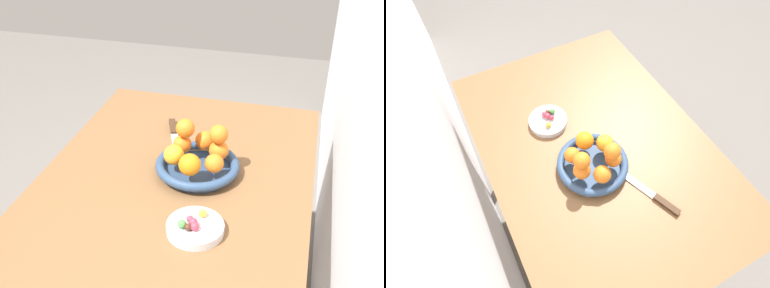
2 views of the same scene
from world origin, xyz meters
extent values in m
plane|color=slate|center=(0.00, 0.00, 0.00)|extent=(6.00, 6.00, 0.00)
cube|color=brown|center=(0.00, 0.00, 0.72)|extent=(1.10, 0.76, 0.04)
cylinder|color=brown|center=(-0.49, -0.32, 0.35)|extent=(0.05, 0.05, 0.70)
cylinder|color=brown|center=(0.49, -0.32, 0.35)|extent=(0.05, 0.05, 0.70)
cylinder|color=brown|center=(0.49, 0.32, 0.35)|extent=(0.05, 0.05, 0.70)
cylinder|color=navy|center=(-0.07, 0.05, 0.75)|extent=(0.20, 0.20, 0.01)
torus|color=navy|center=(-0.07, 0.05, 0.77)|extent=(0.24, 0.24, 0.03)
cylinder|color=silver|center=(0.17, 0.11, 0.75)|extent=(0.14, 0.14, 0.02)
sphere|color=orange|center=(-0.11, 0.00, 0.81)|extent=(0.05, 0.05, 0.05)
sphere|color=orange|center=(-0.04, -0.01, 0.81)|extent=(0.06, 0.06, 0.06)
sphere|color=orange|center=(-0.01, 0.05, 0.81)|extent=(0.06, 0.06, 0.06)
sphere|color=orange|center=(-0.03, 0.11, 0.81)|extent=(0.05, 0.05, 0.05)
sphere|color=orange|center=(-0.10, 0.11, 0.81)|extent=(0.06, 0.06, 0.06)
sphere|color=orange|center=(-0.14, 0.06, 0.81)|extent=(0.06, 0.06, 0.06)
sphere|color=orange|center=(-0.10, 0.11, 0.86)|extent=(0.05, 0.05, 0.05)
sphere|color=orange|center=(-0.11, 0.01, 0.86)|extent=(0.05, 0.05, 0.05)
sphere|color=#C6384C|center=(0.18, 0.11, 0.77)|extent=(0.02, 0.02, 0.02)
sphere|color=#8C4C99|center=(0.17, 0.10, 0.77)|extent=(0.01, 0.01, 0.01)
sphere|color=#472819|center=(0.19, 0.10, 0.77)|extent=(0.02, 0.02, 0.02)
sphere|color=gold|center=(0.14, 0.12, 0.77)|extent=(0.02, 0.02, 0.02)
sphere|color=#4C9947|center=(0.19, 0.08, 0.77)|extent=(0.02, 0.02, 0.02)
sphere|color=#C6384C|center=(0.16, 0.09, 0.77)|extent=(0.02, 0.02, 0.02)
sphere|color=#C6384C|center=(0.19, 0.11, 0.77)|extent=(0.02, 0.02, 0.02)
cube|color=#3F2819|center=(-0.30, -0.09, 0.75)|extent=(0.09, 0.05, 0.01)
cube|color=silver|center=(-0.18, -0.04, 0.74)|extent=(0.17, 0.08, 0.01)
camera|label=1|loc=(1.03, 0.32, 1.53)|focal=45.00mm
camera|label=2|loc=(-0.49, 0.32, 1.63)|focal=28.00mm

